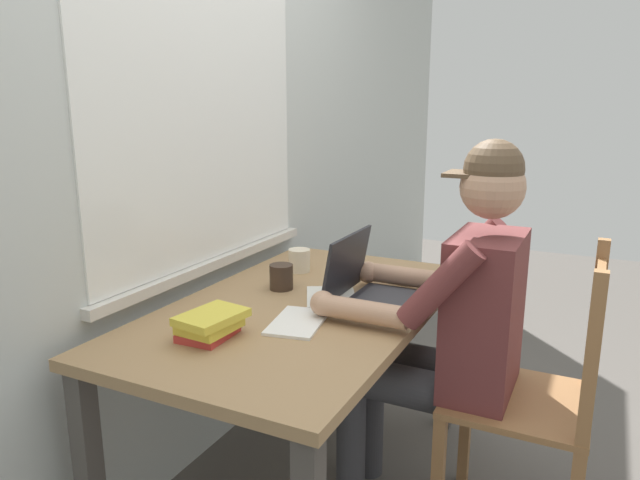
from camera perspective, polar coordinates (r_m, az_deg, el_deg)
back_wall at (r=2.13m, az=-13.43°, el=11.18°), size 6.00×0.08×2.60m
desk at (r=2.01m, az=-1.66°, el=-8.60°), size 1.37×0.80×0.70m
seated_person at (r=1.91m, az=12.49°, el=-7.47°), size 0.50×0.60×1.26m
wooden_chair at (r=1.96m, az=20.41°, el=-14.61°), size 0.42×0.42×0.96m
laptop at (r=1.98m, az=4.75°, el=-4.63°), size 0.33×0.27×0.23m
computer_mouse at (r=2.20m, az=8.50°, el=-3.83°), size 0.06×0.10×0.03m
coffee_mug_white at (r=2.33m, az=-2.01°, el=-1.98°), size 0.12×0.09×0.09m
coffee_mug_dark at (r=2.12m, az=-3.77°, el=-3.59°), size 0.12×0.09×0.09m
book_stack_main at (r=1.72m, az=-10.71°, el=-8.09°), size 0.21×0.16×0.08m
paper_pile_near_laptop at (r=1.81m, az=-2.17°, el=-8.02°), size 0.27×0.19×0.01m
paper_pile_back_corner at (r=2.03m, az=1.09°, el=-5.60°), size 0.27×0.25×0.01m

